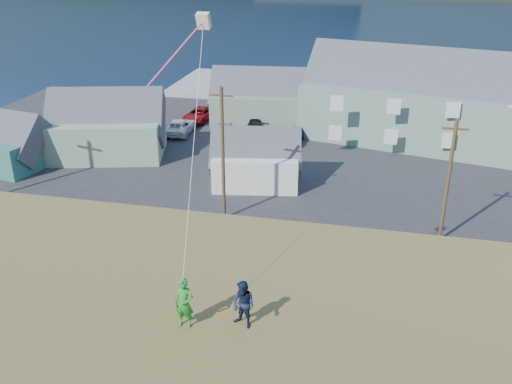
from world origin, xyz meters
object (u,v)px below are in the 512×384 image
at_px(shed_teal, 3,142).
at_px(shed_palegreen_far, 262,98).
at_px(wharf, 275,87).
at_px(shed_palegreen_near, 107,127).
at_px(lodge, 470,105).
at_px(shed_white, 256,159).
at_px(kite_flyer_navy, 244,305).
at_px(kite_flyer_green, 184,303).

relative_size(shed_teal, shed_palegreen_far, 0.75).
distance_m(wharf, shed_palegreen_near, 30.05).
bearing_deg(wharf, shed_teal, -118.44).
bearing_deg(lodge, shed_palegreen_far, -177.39).
height_order(shed_white, shed_palegreen_far, shed_palegreen_far).
bearing_deg(kite_flyer_navy, shed_white, 126.10).
xyz_separation_m(lodge, shed_palegreen_far, (-20.71, 3.75, -1.48)).
bearing_deg(kite_flyer_green, lodge, 73.21).
distance_m(lodge, kite_flyer_green, 43.32).
relative_size(wharf, lodge, 0.80).
distance_m(lodge, shed_palegreen_far, 21.10).
height_order(lodge, shed_palegreen_near, lodge).
bearing_deg(shed_palegreen_near, shed_teal, -164.22).
bearing_deg(shed_white, shed_teal, 172.09).
relative_size(lodge, shed_teal, 3.80).
xyz_separation_m(lodge, shed_white, (-17.54, -13.09, -2.05)).
bearing_deg(shed_palegreen_near, kite_flyer_green, -74.26).
bearing_deg(shed_palegreen_far, kite_flyer_green, -86.93).
bearing_deg(kite_flyer_green, shed_palegreen_far, 100.58).
xyz_separation_m(lodge, shed_palegreen_near, (-32.26, -9.42, -1.44)).
bearing_deg(kite_flyer_navy, shed_teal, 160.74).
xyz_separation_m(lodge, kite_flyer_green, (-13.49, -40.99, 3.78)).
distance_m(shed_white, kite_flyer_navy, 28.71).
xyz_separation_m(shed_white, kite_flyer_green, (4.05, -27.91, 5.83)).
distance_m(wharf, shed_palegreen_far, 15.28).
xyz_separation_m(shed_palegreen_near, kite_flyer_navy, (20.57, -31.17, 5.17)).
relative_size(shed_teal, shed_white, 1.08).
distance_m(shed_palegreen_near, shed_white, 15.18).
relative_size(shed_palegreen_far, kite_flyer_navy, 7.12).
height_order(wharf, kite_flyer_navy, kite_flyer_navy).
relative_size(shed_white, shed_palegreen_far, 0.69).
bearing_deg(lodge, shed_teal, -147.84).
height_order(wharf, lodge, lodge).
bearing_deg(shed_white, lodge, 26.58).
bearing_deg(wharf, shed_white, -81.77).
height_order(wharf, shed_teal, shed_teal).
distance_m(shed_teal, kite_flyer_green, 38.22).
relative_size(wharf, shed_teal, 3.02).
bearing_deg(shed_palegreen_far, shed_white, -85.44).
distance_m(lodge, kite_flyer_navy, 42.41).
relative_size(lodge, shed_white, 4.12).
bearing_deg(wharf, kite_flyer_green, -81.76).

